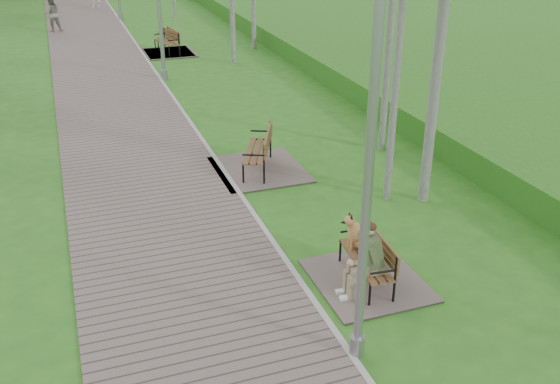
# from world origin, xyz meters

# --- Properties ---
(walkway) EXTENTS (3.50, 67.00, 0.04)m
(walkway) POSITION_xyz_m (-1.75, 21.50, 0.02)
(walkway) COLOR #6A5A56
(walkway) RESTS_ON ground
(kerb) EXTENTS (0.10, 67.00, 0.05)m
(kerb) POSITION_xyz_m (0.00, 21.50, 0.03)
(kerb) COLOR #999993
(kerb) RESTS_ON ground
(embankment) EXTENTS (14.00, 70.00, 1.60)m
(embankment) POSITION_xyz_m (12.00, 20.00, 0.00)
(embankment) COLOR #408724
(embankment) RESTS_ON ground
(bench_main) EXTENTS (1.71, 1.89, 1.49)m
(bench_main) POSITION_xyz_m (0.96, 6.29, 0.41)
(bench_main) COLOR #6A5A56
(bench_main) RESTS_ON ground
(bench_second) EXTENTS (1.95, 2.17, 1.20)m
(bench_second) POSITION_xyz_m (0.76, 11.29, 0.22)
(bench_second) COLOR #6A5A56
(bench_second) RESTS_ON ground
(bench_third) EXTENTS (1.89, 2.10, 1.16)m
(bench_third) POSITION_xyz_m (1.03, 23.75, 0.22)
(bench_third) COLOR #6A5A56
(bench_third) RESTS_ON ground
(bench_far) EXTENTS (1.81, 2.01, 1.11)m
(bench_far) POSITION_xyz_m (0.96, 23.80, 0.21)
(bench_far) COLOR #6A5A56
(bench_far) RESTS_ON ground
(lamp_post_near) EXTENTS (0.21, 0.21, 5.43)m
(lamp_post_near) POSITION_xyz_m (0.09, 4.76, 2.54)
(lamp_post_near) COLOR gray
(lamp_post_near) RESTS_ON ground
(pedestrian_far) EXTENTS (0.86, 0.70, 1.66)m
(pedestrian_far) POSITION_xyz_m (-3.20, 29.93, 0.83)
(pedestrian_far) COLOR gray
(pedestrian_far) RESTS_ON ground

